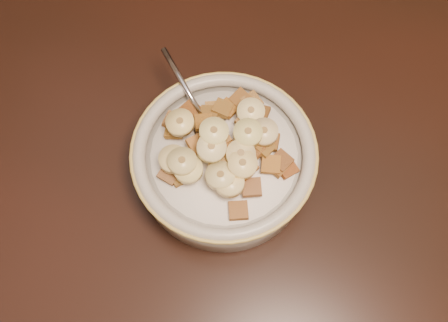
# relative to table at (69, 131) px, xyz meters

# --- Properties ---
(floor) EXTENTS (4.00, 4.50, 0.10)m
(floor) POSITION_rel_table_xyz_m (0.00, 0.00, -0.78)
(floor) COLOR #422816
(floor) RESTS_ON ground
(table) EXTENTS (1.40, 0.90, 0.04)m
(table) POSITION_rel_table_xyz_m (0.00, 0.00, 0.00)
(table) COLOR black
(table) RESTS_ON floor
(cereal_bowl) EXTENTS (0.20, 0.20, 0.05)m
(cereal_bowl) POSITION_rel_table_xyz_m (0.21, -0.01, 0.04)
(cereal_bowl) COLOR #ADA99A
(cereal_bowl) RESTS_ON table
(milk) EXTENTS (0.16, 0.16, 0.00)m
(milk) POSITION_rel_table_xyz_m (0.21, -0.01, 0.07)
(milk) COLOR white
(milk) RESTS_ON cereal_bowl
(spoon) EXTENTS (0.06, 0.06, 0.01)m
(spoon) POSITION_rel_table_xyz_m (0.19, 0.01, 0.07)
(spoon) COLOR #B6B6C2
(spoon) RESTS_ON cereal_bowl
(cereal_square_0) EXTENTS (0.03, 0.03, 0.01)m
(cereal_square_0) POSITION_rel_table_xyz_m (0.20, 0.04, 0.07)
(cereal_square_0) COLOR #895F1C
(cereal_square_0) RESTS_ON milk
(cereal_square_1) EXTENTS (0.02, 0.03, 0.01)m
(cereal_square_1) POSITION_rel_table_xyz_m (0.18, 0.03, 0.07)
(cereal_square_1) COLOR olive
(cereal_square_1) RESTS_ON milk
(cereal_square_2) EXTENTS (0.03, 0.03, 0.01)m
(cereal_square_2) POSITION_rel_table_xyz_m (0.18, -0.02, 0.08)
(cereal_square_2) COLOR brown
(cereal_square_2) RESTS_ON milk
(cereal_square_3) EXTENTS (0.02, 0.02, 0.01)m
(cereal_square_3) POSITION_rel_table_xyz_m (0.21, -0.03, 0.09)
(cereal_square_3) COLOR brown
(cereal_square_3) RESTS_ON milk
(cereal_square_4) EXTENTS (0.03, 0.03, 0.01)m
(cereal_square_4) POSITION_rel_table_xyz_m (0.27, -0.01, 0.08)
(cereal_square_4) COLOR brown
(cereal_square_4) RESTS_ON milk
(cereal_square_5) EXTENTS (0.03, 0.03, 0.01)m
(cereal_square_5) POSITION_rel_table_xyz_m (0.25, -0.00, 0.08)
(cereal_square_5) COLOR brown
(cereal_square_5) RESTS_ON milk
(cereal_square_6) EXTENTS (0.03, 0.03, 0.01)m
(cereal_square_6) POSITION_rel_table_xyz_m (0.18, 0.01, 0.08)
(cereal_square_6) COLOR #8C5818
(cereal_square_6) RESTS_ON milk
(cereal_square_7) EXTENTS (0.02, 0.02, 0.01)m
(cereal_square_7) POSITION_rel_table_xyz_m (0.18, 0.03, 0.08)
(cereal_square_7) COLOR brown
(cereal_square_7) RESTS_ON milk
(cereal_square_8) EXTENTS (0.03, 0.03, 0.01)m
(cereal_square_8) POSITION_rel_table_xyz_m (0.25, -0.05, 0.08)
(cereal_square_8) COLOR brown
(cereal_square_8) RESTS_ON milk
(cereal_square_9) EXTENTS (0.03, 0.03, 0.01)m
(cereal_square_9) POSITION_rel_table_xyz_m (0.16, -0.05, 0.08)
(cereal_square_9) COLOR brown
(cereal_square_9) RESTS_ON milk
(cereal_square_10) EXTENTS (0.03, 0.03, 0.01)m
(cereal_square_10) POSITION_rel_table_xyz_m (0.17, -0.05, 0.07)
(cereal_square_10) COLOR brown
(cereal_square_10) RESTS_ON milk
(cereal_square_11) EXTENTS (0.03, 0.03, 0.01)m
(cereal_square_11) POSITION_rel_table_xyz_m (0.23, 0.02, 0.08)
(cereal_square_11) COLOR brown
(cereal_square_11) RESTS_ON milk
(cereal_square_12) EXTENTS (0.03, 0.03, 0.01)m
(cereal_square_12) POSITION_rel_table_xyz_m (0.23, 0.01, 0.08)
(cereal_square_12) COLOR brown
(cereal_square_12) RESTS_ON milk
(cereal_square_13) EXTENTS (0.03, 0.03, 0.01)m
(cereal_square_13) POSITION_rel_table_xyz_m (0.22, 0.02, 0.08)
(cereal_square_13) COLOR brown
(cereal_square_13) RESTS_ON milk
(cereal_square_14) EXTENTS (0.03, 0.03, 0.01)m
(cereal_square_14) POSITION_rel_table_xyz_m (0.24, -0.08, 0.07)
(cereal_square_14) COLOR brown
(cereal_square_14) RESTS_ON milk
(cereal_square_15) EXTENTS (0.03, 0.03, 0.01)m
(cereal_square_15) POSITION_rel_table_xyz_m (0.20, -0.01, 0.09)
(cereal_square_15) COLOR brown
(cereal_square_15) RESTS_ON milk
(cereal_square_16) EXTENTS (0.02, 0.02, 0.01)m
(cereal_square_16) POSITION_rel_table_xyz_m (0.14, 0.01, 0.07)
(cereal_square_16) COLOR #9B652E
(cereal_square_16) RESTS_ON milk
(cereal_square_17) EXTENTS (0.03, 0.03, 0.01)m
(cereal_square_17) POSITION_rel_table_xyz_m (0.16, 0.03, 0.07)
(cereal_square_17) COLOR brown
(cereal_square_17) RESTS_ON milk
(cereal_square_18) EXTENTS (0.02, 0.02, 0.01)m
(cereal_square_18) POSITION_rel_table_xyz_m (0.19, 0.04, 0.08)
(cereal_square_18) COLOR brown
(cereal_square_18) RESTS_ON milk
(cereal_square_19) EXTENTS (0.03, 0.03, 0.01)m
(cereal_square_19) POSITION_rel_table_xyz_m (0.21, 0.05, 0.08)
(cereal_square_19) COLOR brown
(cereal_square_19) RESTS_ON milk
(cereal_square_20) EXTENTS (0.03, 0.03, 0.01)m
(cereal_square_20) POSITION_rel_table_xyz_m (0.22, 0.05, 0.08)
(cereal_square_20) COLOR olive
(cereal_square_20) RESTS_ON milk
(cereal_square_21) EXTENTS (0.03, 0.03, 0.01)m
(cereal_square_21) POSITION_rel_table_xyz_m (0.28, -0.02, 0.07)
(cereal_square_21) COLOR brown
(cereal_square_21) RESTS_ON milk
(cereal_square_22) EXTENTS (0.03, 0.03, 0.01)m
(cereal_square_22) POSITION_rel_table_xyz_m (0.24, -0.03, 0.09)
(cereal_square_22) COLOR #985720
(cereal_square_22) RESTS_ON milk
(cereal_square_23) EXTENTS (0.02, 0.02, 0.01)m
(cereal_square_23) POSITION_rel_table_xyz_m (0.21, -0.02, 0.09)
(cereal_square_23) COLOR #95501A
(cereal_square_23) RESTS_ON milk
(cereal_square_24) EXTENTS (0.02, 0.02, 0.01)m
(cereal_square_24) POSITION_rel_table_xyz_m (0.23, 0.04, 0.08)
(cereal_square_24) COLOR #633810
(cereal_square_24) RESTS_ON milk
(cereal_square_25) EXTENTS (0.03, 0.03, 0.01)m
(cereal_square_25) POSITION_rel_table_xyz_m (0.22, -0.02, 0.09)
(cereal_square_25) COLOR brown
(cereal_square_25) RESTS_ON milk
(cereal_square_26) EXTENTS (0.03, 0.03, 0.01)m
(cereal_square_26) POSITION_rel_table_xyz_m (0.24, -0.01, 0.08)
(cereal_square_26) COLOR brown
(cereal_square_26) RESTS_ON milk
(cereal_square_27) EXTENTS (0.02, 0.02, 0.01)m
(cereal_square_27) POSITION_rel_table_xyz_m (0.26, -0.02, 0.08)
(cereal_square_27) COLOR brown
(cereal_square_27) RESTS_ON milk
(cereal_square_28) EXTENTS (0.02, 0.02, 0.01)m
(cereal_square_28) POSITION_rel_table_xyz_m (0.15, -0.00, 0.07)
(cereal_square_28) COLOR brown
(cereal_square_28) RESTS_ON milk
(cereal_square_29) EXTENTS (0.03, 0.03, 0.01)m
(cereal_square_29) POSITION_rel_table_xyz_m (0.27, -0.02, 0.07)
(cereal_square_29) COLOR brown
(cereal_square_29) RESTS_ON milk
(cereal_square_30) EXTENTS (0.02, 0.02, 0.01)m
(cereal_square_30) POSITION_rel_table_xyz_m (0.25, 0.01, 0.08)
(cereal_square_30) COLOR brown
(cereal_square_30) RESTS_ON milk
(banana_slice_0) EXTENTS (0.04, 0.04, 0.02)m
(banana_slice_0) POSITION_rel_table_xyz_m (0.23, 0.03, 0.09)
(banana_slice_0) COLOR #F6EDA1
(banana_slice_0) RESTS_ON milk
(banana_slice_1) EXTENTS (0.04, 0.04, 0.01)m
(banana_slice_1) POSITION_rel_table_xyz_m (0.20, -0.03, 0.10)
(banana_slice_1) COLOR #EACE86
(banana_slice_1) RESTS_ON milk
(banana_slice_2) EXTENTS (0.04, 0.04, 0.01)m
(banana_slice_2) POSITION_rel_table_xyz_m (0.17, -0.04, 0.09)
(banana_slice_2) COLOR #D8C277
(banana_slice_2) RESTS_ON milk
(banana_slice_3) EXTENTS (0.03, 0.03, 0.02)m
(banana_slice_3) POSITION_rel_table_xyz_m (0.22, -0.05, 0.09)
(banana_slice_3) COLOR tan
(banana_slice_3) RESTS_ON milk
(banana_slice_4) EXTENTS (0.04, 0.04, 0.01)m
(banana_slice_4) POSITION_rel_table_xyz_m (0.16, -0.04, 0.09)
(banana_slice_4) COLOR #DEC382
(banana_slice_4) RESTS_ON milk
(banana_slice_5) EXTENTS (0.03, 0.03, 0.01)m
(banana_slice_5) POSITION_rel_table_xyz_m (0.23, 0.00, 0.10)
(banana_slice_5) COLOR #D7CB7A
(banana_slice_5) RESTS_ON milk
(banana_slice_6) EXTENTS (0.03, 0.03, 0.02)m
(banana_slice_6) POSITION_rel_table_xyz_m (0.21, -0.05, 0.09)
(banana_slice_6) COLOR #D2C68A
(banana_slice_6) RESTS_ON milk
(banana_slice_7) EXTENTS (0.04, 0.04, 0.01)m
(banana_slice_7) POSITION_rel_table_xyz_m (0.23, -0.03, 0.10)
(banana_slice_7) COLOR #FAD98D
(banana_slice_7) RESTS_ON milk
(banana_slice_8) EXTENTS (0.03, 0.03, 0.01)m
(banana_slice_8) POSITION_rel_table_xyz_m (0.15, 0.00, 0.09)
(banana_slice_8) COLOR #D8C072
(banana_slice_8) RESTS_ON milk
(banana_slice_9) EXTENTS (0.04, 0.04, 0.02)m
(banana_slice_9) POSITION_rel_table_xyz_m (0.23, -0.02, 0.10)
(banana_slice_9) COLOR tan
(banana_slice_9) RESTS_ON milk
(banana_slice_10) EXTENTS (0.04, 0.04, 0.01)m
(banana_slice_10) POSITION_rel_table_xyz_m (0.25, 0.01, 0.09)
(banana_slice_10) COLOR beige
(banana_slice_10) RESTS_ON milk
(banana_slice_11) EXTENTS (0.04, 0.04, 0.01)m
(banana_slice_11) POSITION_rel_table_xyz_m (0.20, -0.01, 0.10)
(banana_slice_11) COLOR #E2CD77
(banana_slice_11) RESTS_ON milk
(banana_slice_12) EXTENTS (0.04, 0.04, 0.01)m
(banana_slice_12) POSITION_rel_table_xyz_m (0.18, -0.05, 0.09)
(banana_slice_12) COLOR #FCE094
(banana_slice_12) RESTS_ON milk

